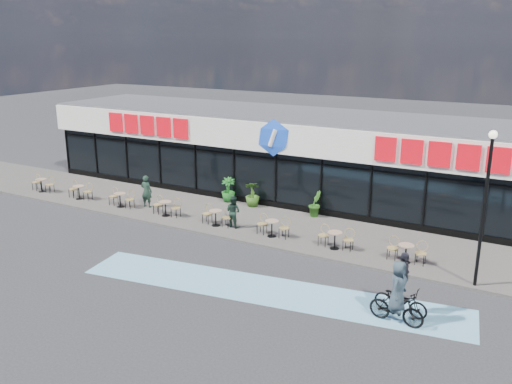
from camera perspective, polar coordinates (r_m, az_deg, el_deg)
ground at (r=22.58m, az=-6.09°, el=-6.57°), size 120.00×120.00×0.00m
sidewalk at (r=26.11m, az=-0.44°, el=-3.16°), size 44.00×5.00×0.10m
bike_lane at (r=19.50m, az=1.17°, el=-10.30°), size 14.17×4.13×0.01m
building at (r=30.16m, az=4.63°, el=3.96°), size 30.60×6.57×4.75m
lamp_post at (r=20.05m, az=23.00°, el=-0.50°), size 0.28×0.28×5.58m
bistro_set_0 at (r=33.19m, az=-21.54°, el=0.83°), size 1.54×0.62×0.90m
bistro_set_1 at (r=31.01m, az=-18.02°, el=0.15°), size 1.54×0.62×0.90m
bistro_set_2 at (r=28.98m, az=-14.00°, el=-0.63°), size 1.54×0.62×0.90m
bistro_set_3 at (r=27.12m, az=-9.40°, el=-1.51°), size 1.54×0.62×0.90m
bistro_set_4 at (r=25.46m, az=-4.15°, el=-2.51°), size 1.54×0.62×0.90m
bistro_set_5 at (r=24.05m, az=1.78°, el=-3.61°), size 1.54×0.62×0.90m
bistro_set_6 at (r=22.94m, az=8.38°, el=-4.78°), size 1.54×0.62×0.90m
bistro_set_7 at (r=22.17m, az=15.56°, el=-5.99°), size 1.54×0.62×0.90m
potted_plant_left at (r=28.96m, az=-2.94°, el=0.25°), size 1.00×1.00×1.31m
potted_plant_mid at (r=28.13m, az=-0.37°, el=-0.22°), size 1.01×1.01×1.31m
potted_plant_right at (r=26.75m, az=6.22°, el=-1.23°), size 0.59×0.72×1.28m
patron_left at (r=28.51m, az=-11.46°, el=0.07°), size 0.67×0.49×1.69m
patron_right at (r=25.08m, az=-2.42°, el=-2.06°), size 0.79×0.64×1.51m
cyclist_a at (r=17.64m, az=14.63°, el=-10.83°), size 1.81×0.85×2.09m
cyclist_b at (r=18.25m, az=15.07°, el=-10.07°), size 1.83×1.03×2.14m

